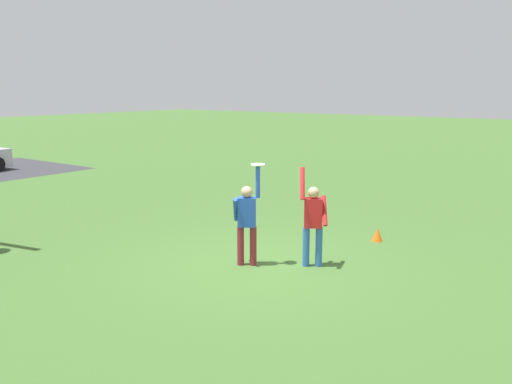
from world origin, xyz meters
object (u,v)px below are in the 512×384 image
object	(u,v)px
person_defender	(313,220)
frisbee_disc	(258,165)
person_catcher	(247,219)
field_cone_orange	(377,235)

from	to	relation	value
person_defender	frisbee_disc	size ratio (longest dim) A/B	7.39
person_defender	person_catcher	bearing A→B (deg)	0.00
person_catcher	field_cone_orange	distance (m)	3.64
frisbee_disc	field_cone_orange	bearing A→B (deg)	-22.18
field_cone_orange	frisbee_disc	bearing A→B (deg)	157.82
person_catcher	person_defender	bearing A→B (deg)	0.00
person_defender	field_cone_orange	bearing A→B (deg)	-130.60
person_defender	frisbee_disc	bearing A→B (deg)	0.00
person_defender	field_cone_orange	xyz separation A→B (m)	(2.50, -0.33, -0.82)
person_catcher	field_cone_orange	xyz separation A→B (m)	(3.23, -1.46, -0.82)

